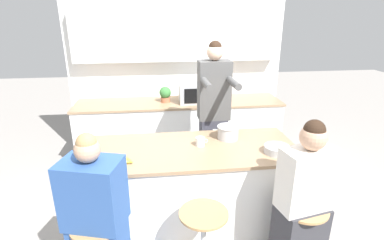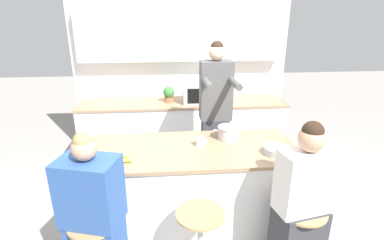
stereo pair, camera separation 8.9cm
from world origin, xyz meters
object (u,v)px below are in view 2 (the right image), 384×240
kitchen_island (193,190)px  cooking_pot (229,133)px  fruit_bowl (277,151)px  person_cooking (215,123)px  person_seated_near (300,214)px  microwave (202,93)px  person_wrapped_blanket (95,225)px  potted_plant (169,94)px  coffee_cup_near (200,142)px  banana_bunch (123,159)px

kitchen_island → cooking_pot: bearing=25.8°
fruit_bowl → kitchen_island: bearing=165.9°
person_cooking → fruit_bowl: 0.92m
person_seated_near → microwave: person_seated_near is taller
person_wrapped_blanket → microwave: person_wrapped_blanket is taller
person_cooking → potted_plant: size_ratio=8.28×
cooking_pot → microwave: (-0.10, 1.38, 0.05)m
kitchen_island → potted_plant: bearing=97.0°
person_seated_near → cooking_pot: person_seated_near is taller
kitchen_island → person_cooking: size_ratio=1.06×
potted_plant → person_cooking: bearing=-62.4°
person_cooking → coffee_cup_near: 0.63m
person_wrapped_blanket → cooking_pot: person_wrapped_blanket is taller
kitchen_island → potted_plant: (-0.20, 1.61, 0.56)m
person_wrapped_blanket → person_cooking: bearing=65.7°
person_wrapped_blanket → kitchen_island: bearing=56.4°
potted_plant → person_wrapped_blanket: bearing=-104.4°
person_cooking → potted_plant: bearing=116.9°
cooking_pot → potted_plant: potted_plant is taller
person_cooking → banana_bunch: 1.26m
coffee_cup_near → person_wrapped_blanket: bearing=-140.0°
kitchen_island → banana_bunch: 0.81m
banana_bunch → potted_plant: (0.41, 1.83, 0.07)m
cooking_pot → fruit_bowl: cooking_pot is taller
person_cooking → person_seated_near: bearing=-71.0°
kitchen_island → person_wrapped_blanket: bearing=-139.3°
person_cooking → potted_plant: (-0.51, 0.98, 0.10)m
person_wrapped_blanket → fruit_bowl: size_ratio=6.11×
person_cooking → coffee_cup_near: bearing=-112.8°
person_wrapped_blanket → banana_bunch: person_wrapped_blanket is taller
person_cooking → person_seated_near: 1.42m
microwave → potted_plant: bearing=174.3°
kitchen_island → person_cooking: bearing=63.7°
person_cooking → microwave: person_cooking is taller
kitchen_island → banana_bunch: (-0.61, -0.22, 0.48)m
potted_plant → kitchen_island: bearing=-83.0°
banana_bunch → microwave: bearing=63.5°
person_cooking → person_wrapped_blanket: size_ratio=1.32×
cooking_pot → coffee_cup_near: size_ratio=2.59×
person_seated_near → fruit_bowl: 0.58m
person_seated_near → fruit_bowl: person_seated_near is taller
fruit_bowl → banana_bunch: bearing=-178.6°
kitchen_island → person_wrapped_blanket: (-0.78, -0.67, 0.19)m
cooking_pot → person_seated_near: bearing=-64.6°
cooking_pot → potted_plant: 1.54m
kitchen_island → microwave: bearing=80.0°
person_wrapped_blanket → coffee_cup_near: person_wrapped_blanket is taller
person_wrapped_blanket → coffee_cup_near: size_ratio=11.82×
microwave → potted_plant: size_ratio=2.49×
person_cooking → person_seated_near: size_ratio=1.30×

